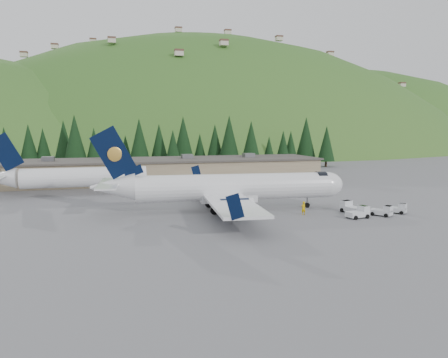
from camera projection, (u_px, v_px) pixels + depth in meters
ground at (235, 210)px, 65.02m from camera, size 600.00×600.00×0.00m
airliner at (227, 188)px, 64.43m from camera, size 37.85×35.56×12.55m
second_airliner at (68, 177)px, 79.07m from camera, size 27.50×11.00×10.05m
baggage_tug_a at (359, 213)px, 59.47m from camera, size 3.29×2.29×1.64m
baggage_tug_b at (398, 209)px, 62.64m from camera, size 2.87×3.00×1.48m
baggage_tug_c at (350, 207)px, 63.15m from camera, size 2.36×3.37×1.67m
terminal_building at (166, 170)px, 99.74m from camera, size 71.00×17.00×6.10m
baggage_tug_d at (383, 211)px, 60.72m from camera, size 2.80×3.15×1.52m
ramp_worker at (303, 208)px, 61.47m from camera, size 0.77×0.59×1.92m
tree_line at (150, 144)px, 122.40m from camera, size 115.21×15.54×14.40m
hills at (220, 272)px, 287.40m from camera, size 614.00×330.00×300.00m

